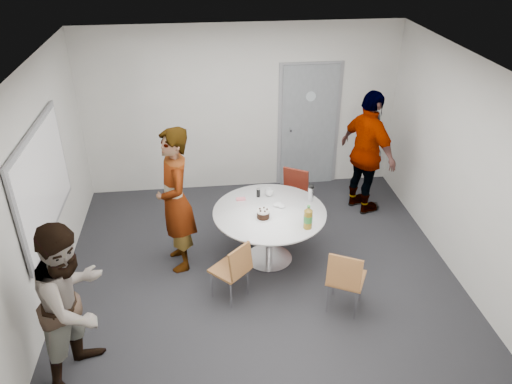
{
  "coord_description": "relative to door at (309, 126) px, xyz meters",
  "views": [
    {
      "loc": [
        -0.65,
        -5.0,
        4.13
      ],
      "look_at": [
        -0.03,
        0.25,
        1.12
      ],
      "focal_mm": 35.0,
      "sensor_mm": 36.0,
      "label": 1
    }
  ],
  "objects": [
    {
      "name": "floor",
      "position": [
        -1.1,
        -2.48,
        -1.03
      ],
      "size": [
        5.0,
        5.0,
        0.0
      ],
      "primitive_type": "plane",
      "color": "#232427",
      "rests_on": "ground"
    },
    {
      "name": "ceiling",
      "position": [
        -1.1,
        -2.48,
        1.67
      ],
      "size": [
        5.0,
        5.0,
        0.0
      ],
      "primitive_type": "plane",
      "rotation": [
        3.14,
        0.0,
        0.0
      ],
      "color": "silver",
      "rests_on": "wall_back"
    },
    {
      "name": "wall_back",
      "position": [
        -1.1,
        0.02,
        0.32
      ],
      "size": [
        5.0,
        0.0,
        5.0
      ],
      "primitive_type": "plane",
      "rotation": [
        1.57,
        0.0,
        0.0
      ],
      "color": "silver",
      "rests_on": "floor"
    },
    {
      "name": "wall_left",
      "position": [
        -3.6,
        -2.48,
        0.32
      ],
      "size": [
        0.0,
        5.0,
        5.0
      ],
      "primitive_type": "plane",
      "rotation": [
        1.57,
        0.0,
        1.57
      ],
      "color": "silver",
      "rests_on": "floor"
    },
    {
      "name": "wall_right",
      "position": [
        1.4,
        -2.48,
        0.32
      ],
      "size": [
        0.0,
        5.0,
        5.0
      ],
      "primitive_type": "plane",
      "rotation": [
        1.57,
        0.0,
        -1.57
      ],
      "color": "silver",
      "rests_on": "floor"
    },
    {
      "name": "wall_front",
      "position": [
        -1.1,
        -4.98,
        0.32
      ],
      "size": [
        5.0,
        0.0,
        5.0
      ],
      "primitive_type": "plane",
      "rotation": [
        -1.57,
        0.0,
        0.0
      ],
      "color": "silver",
      "rests_on": "floor"
    },
    {
      "name": "door",
      "position": [
        0.0,
        0.0,
        0.0
      ],
      "size": [
        1.02,
        0.17,
        2.12
      ],
      "color": "slate",
      "rests_on": "wall_back"
    },
    {
      "name": "whiteboard",
      "position": [
        -3.56,
        -2.28,
        0.42
      ],
      "size": [
        0.04,
        1.9,
        1.25
      ],
      "color": "gray",
      "rests_on": "wall_left"
    },
    {
      "name": "table",
      "position": [
        -0.92,
        -2.13,
        -0.37
      ],
      "size": [
        1.46,
        1.46,
        1.07
      ],
      "color": "white",
      "rests_on": "floor"
    },
    {
      "name": "chair_near_left",
      "position": [
        -1.46,
        -2.85,
        -0.55
      ],
      "size": [
        0.55,
        0.55,
        0.79
      ],
      "rotation": [
        0.0,
        0.0,
        0.77
      ],
      "color": "brown",
      "rests_on": "floor"
    },
    {
      "name": "chair_near_right",
      "position": [
        -0.23,
        -3.21,
        -0.51
      ],
      "size": [
        0.55,
        0.57,
        0.84
      ],
      "rotation": [
        0.0,
        0.0,
        -0.48
      ],
      "color": "brown",
      "rests_on": "floor"
    },
    {
      "name": "chair_far",
      "position": [
        -0.46,
        -1.22,
        -0.51
      ],
      "size": [
        0.56,
        0.58,
        0.84
      ],
      "rotation": [
        0.0,
        0.0,
        2.6
      ],
      "color": "#5E1E12",
      "rests_on": "floor"
    },
    {
      "name": "person_main",
      "position": [
        -2.12,
        -2.05,
        -0.06
      ],
      "size": [
        0.59,
        0.78,
        1.92
      ],
      "primitive_type": "imported",
      "rotation": [
        0.0,
        0.0,
        -1.36
      ],
      "color": "#A5C6EA",
      "rests_on": "floor"
    },
    {
      "name": "person_left",
      "position": [
        -3.05,
        -3.71,
        -0.15
      ],
      "size": [
        0.95,
        1.05,
        1.76
      ],
      "primitive_type": "imported",
      "rotation": [
        0.0,
        0.0,
        1.15
      ],
      "color": "white",
      "rests_on": "floor"
    },
    {
      "name": "person_right",
      "position": [
        0.69,
        -0.99,
        -0.07
      ],
      "size": [
        0.87,
        1.22,
        1.92
      ],
      "primitive_type": "imported",
      "rotation": [
        0.0,
        0.0,
        1.98
      ],
      "color": "black",
      "rests_on": "floor"
    }
  ]
}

